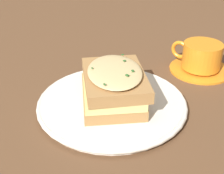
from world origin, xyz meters
The scene contains 4 objects.
ground_plane centered at (0.00, 0.00, 0.00)m, with size 2.40×2.40×0.00m, color brown.
dinner_plate centered at (0.02, -0.01, 0.01)m, with size 0.26×0.26×0.01m.
sandwich centered at (0.02, -0.01, 0.04)m, with size 0.17×0.16×0.06m.
teacup_with_saucer centered at (-0.18, 0.11, 0.03)m, with size 0.13×0.13×0.06m.
Camera 1 is at (0.44, 0.16, 0.31)m, focal length 50.00 mm.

